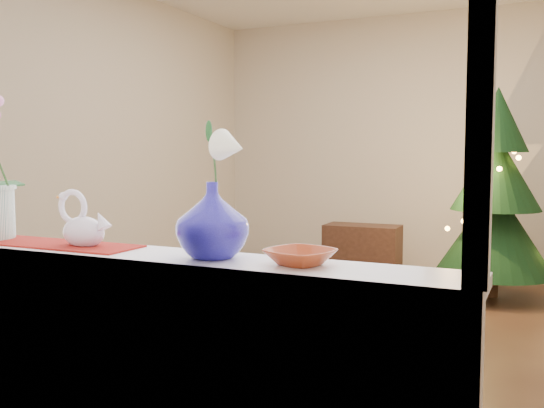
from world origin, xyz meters
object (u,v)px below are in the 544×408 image
at_px(blue_vase, 212,214).
at_px(amber_dish, 300,258).
at_px(xmas_tree, 496,193).
at_px(side_table, 362,252).
at_px(paperweight, 195,247).
at_px(swan, 83,220).

xyz_separation_m(blue_vase, amber_dish, (0.29, 0.00, -0.12)).
height_order(xmas_tree, side_table, xmas_tree).
bearing_deg(blue_vase, xmas_tree, 82.35).
xyz_separation_m(blue_vase, paperweight, (-0.05, -0.02, -0.10)).
relative_size(swan, blue_vase, 0.81).
bearing_deg(xmas_tree, blue_vase, -97.65).
distance_m(blue_vase, side_table, 4.24).
bearing_deg(amber_dish, side_table, 103.76).
relative_size(xmas_tree, side_table, 2.49).
bearing_deg(paperweight, xmas_tree, 81.62).
xyz_separation_m(blue_vase, xmas_tree, (0.52, 3.87, -0.16)).
xyz_separation_m(paperweight, xmas_tree, (0.57, 3.89, -0.05)).
bearing_deg(paperweight, side_table, 99.10).
height_order(swan, paperweight, swan).
xyz_separation_m(xmas_tree, side_table, (-1.23, 0.23, -0.63)).
height_order(swan, xmas_tree, xmas_tree).
distance_m(blue_vase, amber_dish, 0.31).
bearing_deg(blue_vase, amber_dish, 0.92).
bearing_deg(side_table, amber_dish, -77.40).
bearing_deg(paperweight, swan, 177.50).
relative_size(blue_vase, amber_dish, 1.66).
bearing_deg(paperweight, blue_vase, 18.79).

